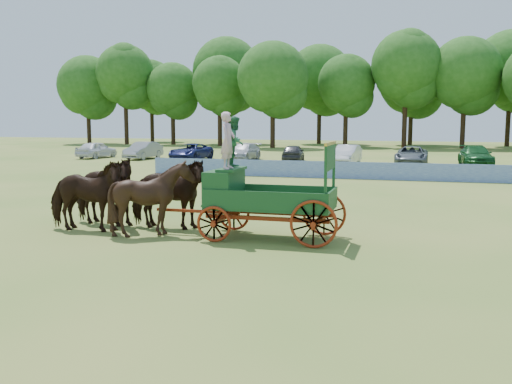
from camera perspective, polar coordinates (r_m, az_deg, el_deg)
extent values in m
plane|color=olive|center=(17.68, 5.63, -4.67)|extent=(160.00, 160.00, 0.00)
imported|color=black|center=(19.35, -16.72, -0.34)|extent=(2.90, 1.48, 2.38)
imported|color=black|center=(20.27, -15.05, 0.06)|extent=(2.97, 1.69, 2.38)
imported|color=black|center=(18.17, -10.33, -0.62)|extent=(2.52, 2.34, 2.38)
imported|color=black|center=(19.15, -8.88, -0.19)|extent=(2.88, 1.43, 2.38)
cube|color=maroon|center=(17.92, -3.18, -2.53)|extent=(0.12, 2.00, 0.12)
cube|color=maroon|center=(17.19, 6.33, -2.99)|extent=(0.12, 2.00, 0.12)
cube|color=maroon|center=(16.95, 1.01, -2.68)|extent=(3.80, 0.10, 0.12)
cube|color=maroon|center=(18.00, 1.91, -2.09)|extent=(3.80, 0.10, 0.12)
cube|color=maroon|center=(18.21, -5.86, -1.92)|extent=(2.80, 0.09, 0.09)
cube|color=#194B1E|center=(17.43, 1.48, -1.47)|extent=(3.80, 1.80, 0.10)
cube|color=#194B1E|center=(16.54, 0.72, -0.89)|extent=(3.80, 0.06, 0.55)
cube|color=#194B1E|center=(18.23, 2.17, -0.13)|extent=(3.80, 0.06, 0.55)
cube|color=#194B1E|center=(17.02, 7.62, -0.73)|extent=(0.06, 1.80, 0.55)
cube|color=#194B1E|center=(17.78, -3.20, 0.49)|extent=(0.85, 1.70, 1.05)
cube|color=#194B1E|center=(17.64, -2.45, 2.30)|extent=(0.55, 1.50, 0.08)
cube|color=#194B1E|center=(17.94, -4.34, -0.11)|extent=(0.10, 1.60, 0.65)
cube|color=#194B1E|center=(17.92, -3.79, -1.08)|extent=(0.55, 1.60, 0.06)
cube|color=#194B1E|center=(16.17, 6.97, 1.18)|extent=(0.08, 0.08, 1.80)
cube|color=#194B1E|center=(17.74, 7.78, 1.71)|extent=(0.08, 0.08, 1.80)
cube|color=#194B1E|center=(16.90, 7.43, 3.48)|extent=(0.07, 1.75, 0.75)
cube|color=gold|center=(16.88, 7.45, 4.84)|extent=(0.08, 1.80, 0.09)
cube|color=gold|center=(16.91, 7.29, 3.49)|extent=(0.02, 1.30, 0.12)
torus|color=maroon|center=(17.05, -4.22, -3.22)|extent=(1.09, 0.09, 1.09)
torus|color=maroon|center=(18.82, -2.23, -2.20)|extent=(1.09, 0.09, 1.09)
torus|color=maroon|center=(16.25, 5.77, -3.22)|extent=(1.39, 0.09, 1.39)
torus|color=maroon|center=(18.10, 6.84, -2.15)|extent=(1.39, 0.09, 1.39)
imported|color=#DDA9B9|center=(17.26, -2.83, 5.17)|extent=(0.41, 0.63, 1.72)
imported|color=#266739|center=(17.92, -2.11, 5.05)|extent=(0.60, 0.77, 1.59)
cube|color=#1C389C|center=(35.40, 9.28, 2.16)|extent=(26.00, 0.08, 1.05)
imported|color=silver|center=(55.59, -15.66, 4.10)|extent=(2.25, 4.73, 1.56)
imported|color=gray|center=(53.19, -11.21, 4.10)|extent=(1.88, 4.82, 1.57)
imported|color=navy|center=(51.51, -6.53, 4.03)|extent=(2.82, 5.41, 1.45)
imported|color=silver|center=(50.57, -1.32, 4.03)|extent=(2.36, 5.25, 1.49)
imported|color=#333338|center=(49.37, 3.74, 3.93)|extent=(2.26, 4.49, 1.47)
imported|color=silver|center=(47.10, 9.10, 3.73)|extent=(2.02, 4.82, 1.55)
imported|color=slate|center=(47.36, 15.30, 3.54)|extent=(2.62, 5.40, 1.48)
imported|color=#144C1E|center=(48.00, 21.11, 3.41)|extent=(2.55, 5.51, 1.56)
cylinder|color=#382314|center=(88.34, -16.37, 6.18)|extent=(0.60, 0.60, 4.63)
sphere|color=#1E5115|center=(88.47, -16.51, 10.21)|extent=(8.65, 8.65, 8.65)
cylinder|color=#382314|center=(84.42, -12.84, 6.54)|extent=(0.60, 0.60, 5.49)
sphere|color=#1E5115|center=(84.66, -12.98, 11.53)|extent=(8.12, 8.12, 8.12)
cylinder|color=#382314|center=(82.62, -8.29, 6.22)|extent=(0.60, 0.60, 4.29)
sphere|color=#1E5115|center=(82.71, -8.36, 10.21)|extent=(7.33, 7.33, 7.33)
cylinder|color=#382314|center=(77.53, -3.63, 6.30)|extent=(0.60, 0.60, 4.54)
sphere|color=#1E5115|center=(77.66, -3.67, 10.80)|extent=(7.28, 7.28, 7.28)
cylinder|color=#382314|center=(72.36, 1.67, 6.34)|extent=(0.60, 0.60, 4.79)
sphere|color=#1E5115|center=(72.53, 1.69, 11.42)|extent=(8.92, 8.92, 8.92)
cylinder|color=#382314|center=(76.04, 8.93, 6.19)|extent=(0.60, 0.60, 4.50)
sphere|color=#1E5115|center=(76.17, 9.02, 10.74)|extent=(7.44, 7.44, 7.44)
cylinder|color=#382314|center=(74.45, 14.62, 6.44)|extent=(0.60, 0.60, 5.58)
sphere|color=#1E5115|center=(74.73, 14.81, 12.18)|extent=(8.66, 8.66, 8.66)
cylinder|color=#382314|center=(75.53, 19.97, 6.04)|extent=(0.60, 0.60, 5.03)
sphere|color=#1E5115|center=(75.73, 20.20, 11.15)|extent=(8.76, 8.76, 8.76)
cylinder|color=#382314|center=(93.01, -10.34, 6.48)|extent=(0.60, 0.60, 4.90)
sphere|color=#1E5115|center=(93.16, -10.44, 10.53)|extent=(7.71, 7.71, 7.71)
cylinder|color=#382314|center=(84.79, -2.91, 6.79)|extent=(0.60, 0.60, 5.71)
sphere|color=#1E5115|center=(85.06, -2.95, 11.96)|extent=(9.98, 9.98, 9.98)
cylinder|color=#382314|center=(84.35, 6.32, 6.58)|extent=(0.60, 0.60, 5.20)
sphere|color=#1E5115|center=(84.55, 6.39, 11.31)|extent=(9.52, 9.52, 9.52)
cylinder|color=#382314|center=(83.19, 15.19, 6.23)|extent=(0.60, 0.60, 4.84)
sphere|color=#1E5115|center=(83.34, 15.34, 10.70)|extent=(9.12, 9.12, 9.12)
cylinder|color=#382314|center=(82.97, 23.88, 6.12)|extent=(0.60, 0.60, 5.57)
sphere|color=#1E5115|center=(83.23, 24.15, 11.27)|extent=(9.89, 9.89, 9.89)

